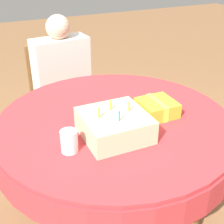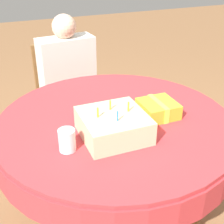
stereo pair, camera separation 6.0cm
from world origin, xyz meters
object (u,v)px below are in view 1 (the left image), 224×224
chair (60,95)px  gift_box (157,108)px  birthday_cake (114,125)px  person (63,77)px  drinking_glass (69,141)px

chair → gift_box: (0.24, -1.04, 0.33)m
birthday_cake → gift_box: birthday_cake is taller
person → drinking_glass: (-0.28, -1.07, 0.15)m
birthday_cake → gift_box: (0.28, 0.09, -0.02)m
birthday_cake → gift_box: bearing=17.9°
chair → person: (0.01, -0.09, 0.19)m
drinking_glass → gift_box: 0.52m
drinking_glass → chair: bearing=76.9°
birthday_cake → chair: bearing=87.7°
person → drinking_glass: bearing=-110.7°
person → birthday_cake: person is taller
chair → gift_box: size_ratio=4.70×
person → birthday_cake: (-0.06, -1.04, 0.16)m
person → drinking_glass: 1.11m
gift_box → chair: bearing=102.8°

